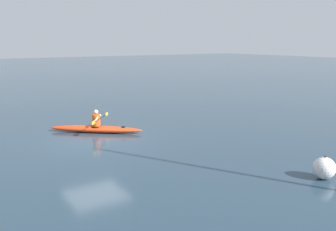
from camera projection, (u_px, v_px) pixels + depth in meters
The scene contains 4 objects.
ground_plane at pixel (94, 140), 15.61m from camera, with size 160.00×160.00×0.00m, color #233847.
kayak at pixel (96, 129), 16.91m from camera, with size 3.66×3.28×0.31m.
kayaker at pixel (97, 119), 16.81m from camera, with size 1.55×1.78×0.75m.
mooring_buoy_channel_marker at pixel (324, 168), 11.18m from camera, with size 0.68×0.68×0.72m.
Camera 1 is at (5.61, 14.35, 4.13)m, focal length 39.51 mm.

